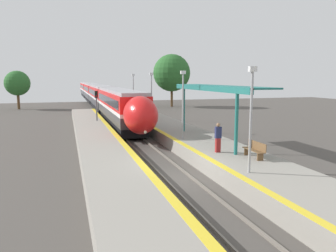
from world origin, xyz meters
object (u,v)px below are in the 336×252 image
(platform_bench, at_px, (255,149))
(train, at_px, (97,94))
(lamppost_near, at_px, (251,112))
(lamppost_far, at_px, (151,94))
(railway_signal, at_px, (97,106))
(person_waiting, at_px, (218,137))
(lamppost_mid, at_px, (183,100))
(lamppost_farthest, at_px, (133,90))

(platform_bench, bearing_deg, train, 95.33)
(lamppost_near, xyz_separation_m, lamppost_far, (0.00, 18.26, 0.00))
(train, xyz_separation_m, railway_signal, (-2.52, -28.45, 0.12))
(railway_signal, height_order, lamppost_far, lamppost_far)
(train, relative_size, platform_bench, 45.38)
(platform_bench, xyz_separation_m, person_waiting, (-1.36, 1.83, 0.43))
(railway_signal, bearing_deg, lamppost_mid, -67.02)
(train, bearing_deg, lamppost_mid, -86.37)
(person_waiting, xyz_separation_m, lamppost_near, (-0.47, -4.28, 1.90))
(lamppost_mid, bearing_deg, lamppost_near, -90.00)
(platform_bench, xyz_separation_m, lamppost_far, (-1.83, 15.81, 2.34))
(lamppost_farthest, bearing_deg, platform_bench, -85.80)
(person_waiting, distance_m, lamppost_far, 14.12)
(person_waiting, bearing_deg, lamppost_mid, 95.53)
(person_waiting, bearing_deg, lamppost_near, -96.27)
(train, relative_size, lamppost_farthest, 16.38)
(lamppost_mid, bearing_deg, platform_bench, -74.69)
(lamppost_near, distance_m, lamppost_far, 18.26)
(train, xyz_separation_m, person_waiting, (3.04, -45.28, -0.50))
(train, relative_size, lamppost_near, 16.38)
(railway_signal, relative_size, lamppost_farthest, 0.81)
(platform_bench, height_order, person_waiting, person_waiting)
(train, height_order, lamppost_far, lamppost_far)
(lamppost_farthest, bearing_deg, person_waiting, -88.84)
(train, bearing_deg, lamppost_near, -87.04)
(person_waiting, distance_m, railway_signal, 17.74)
(railway_signal, xyz_separation_m, lamppost_mid, (5.08, -11.98, 1.28))
(lamppost_near, height_order, lamppost_mid, same)
(platform_bench, bearing_deg, lamppost_far, 96.60)
(platform_bench, bearing_deg, railway_signal, 110.32)
(person_waiting, height_order, lamppost_mid, lamppost_mid)
(railway_signal, height_order, lamppost_farthest, lamppost_farthest)
(platform_bench, height_order, railway_signal, railway_signal)
(platform_bench, xyz_separation_m, lamppost_near, (-1.83, -2.45, 2.34))
(platform_bench, distance_m, lamppost_farthest, 25.12)
(railway_signal, height_order, lamppost_mid, lamppost_mid)
(platform_bench, distance_m, lamppost_near, 3.85)
(train, height_order, railway_signal, train)
(lamppost_mid, bearing_deg, train, 93.63)
(lamppost_mid, distance_m, lamppost_far, 9.13)
(lamppost_mid, bearing_deg, lamppost_far, 90.00)
(platform_bench, relative_size, lamppost_near, 0.36)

